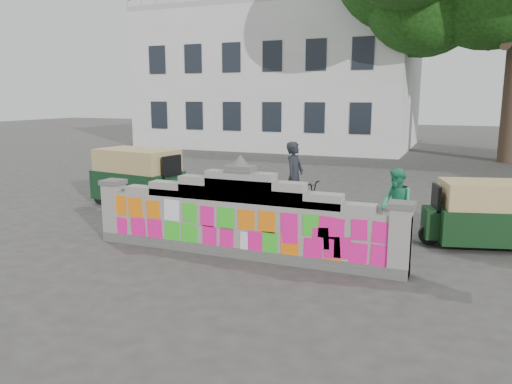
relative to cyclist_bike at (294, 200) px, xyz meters
The scene contains 8 objects.
ground 3.17m from the cyclist_bike, 91.13° to the right, with size 100.00×100.00×0.00m, color #383533.
parapet_wall 3.14m from the cyclist_bike, 91.13° to the right, with size 6.48×0.44×2.01m.
building 20.44m from the cyclist_bike, 110.53° to the left, with size 16.00×10.00×8.90m.
cyclist_bike is the anchor object (origin of this frame).
cyclist_rider 0.36m from the cyclist_bike, behind, with size 0.64×0.42×1.75m, color black.
pedestrian 2.73m from the cyclist_bike, 17.08° to the right, with size 0.77×0.60×1.58m, color #29986C.
rickshaw_left 4.73m from the cyclist_bike, behind, with size 2.99×1.69×1.61m.
rickshaw_right 4.46m from the cyclist_bike, ahead, with size 2.57×1.67×1.38m.
Camera 1 is at (3.90, -8.60, 3.10)m, focal length 35.00 mm.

